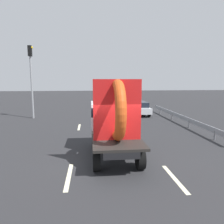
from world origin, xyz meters
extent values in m
plane|color=#28282B|center=(0.00, 0.00, 0.00)|extent=(120.00, 120.00, 0.00)
cylinder|color=black|center=(-0.70, 2.02, 0.43)|extent=(0.28, 0.85, 0.85)
cylinder|color=black|center=(1.00, 2.02, 0.43)|extent=(0.28, 0.85, 0.85)
cylinder|color=black|center=(-0.70, -0.85, 0.43)|extent=(0.28, 0.85, 0.85)
cylinder|color=black|center=(1.00, -0.85, 0.43)|extent=(0.28, 0.85, 0.85)
cube|color=black|center=(0.15, 0.60, 0.85)|extent=(1.30, 4.61, 0.25)
cube|color=silver|center=(0.15, 2.02, 1.65)|extent=(2.00, 1.78, 1.35)
cube|color=black|center=(0.15, 1.97, 1.95)|extent=(2.02, 1.69, 0.44)
cube|color=black|center=(0.15, -0.29, 1.02)|extent=(2.00, 2.83, 0.10)
cube|color=black|center=(0.15, 1.08, 1.62)|extent=(1.80, 0.08, 1.10)
torus|color=#D84C19|center=(0.15, -0.44, 2.28)|extent=(0.41, 2.41, 2.41)
cube|color=red|center=(0.15, -0.44, 2.28)|extent=(1.90, 0.03, 2.41)
cylinder|color=black|center=(3.14, 13.48, 0.31)|extent=(0.21, 0.61, 0.61)
cylinder|color=black|center=(4.63, 13.48, 0.31)|extent=(0.21, 0.61, 0.61)
cylinder|color=black|center=(3.14, 10.92, 0.31)|extent=(0.21, 0.61, 0.61)
cylinder|color=black|center=(4.63, 10.92, 0.31)|extent=(0.21, 0.61, 0.61)
cube|color=silver|center=(3.89, 12.20, 0.57)|extent=(1.72, 4.01, 0.52)
cube|color=black|center=(3.89, 12.10, 1.07)|extent=(1.55, 2.24, 0.48)
cylinder|color=gray|center=(-5.99, 11.18, 2.73)|extent=(0.16, 0.16, 5.47)
cube|color=black|center=(-5.99, 11.18, 5.92)|extent=(0.30, 0.36, 0.90)
sphere|color=yellow|center=(-5.82, 11.18, 6.20)|extent=(0.20, 0.20, 0.20)
cube|color=gray|center=(6.24, 7.60, 0.55)|extent=(0.06, 13.01, 0.32)
cylinder|color=slate|center=(6.24, 2.72, 0.28)|extent=(0.10, 0.10, 0.55)
cylinder|color=slate|center=(6.24, 5.97, 0.28)|extent=(0.10, 0.10, 0.55)
cylinder|color=slate|center=(6.24, 9.22, 0.28)|extent=(0.10, 0.10, 0.55)
cylinder|color=slate|center=(6.24, 12.47, 0.28)|extent=(0.10, 0.10, 0.55)
cube|color=beige|center=(-1.72, -1.26, 0.00)|extent=(0.16, 2.27, 0.01)
cube|color=beige|center=(-1.72, 6.99, 0.00)|extent=(0.16, 2.01, 0.01)
cube|color=beige|center=(2.02, -1.80, 0.00)|extent=(0.16, 2.25, 0.01)
cube|color=beige|center=(2.02, 6.23, 0.00)|extent=(0.16, 2.13, 0.01)
camera|label=1|loc=(-0.93, -8.78, 3.46)|focal=34.83mm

